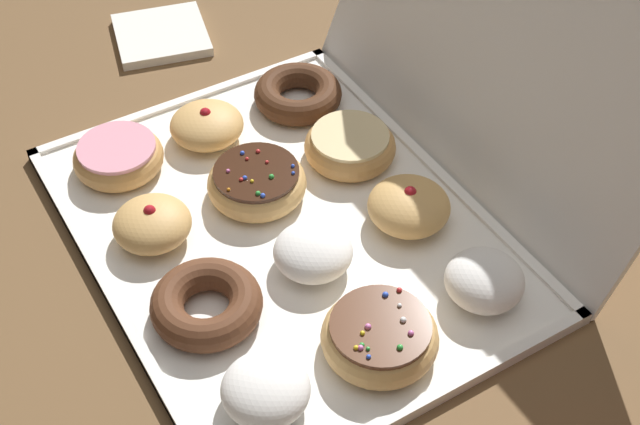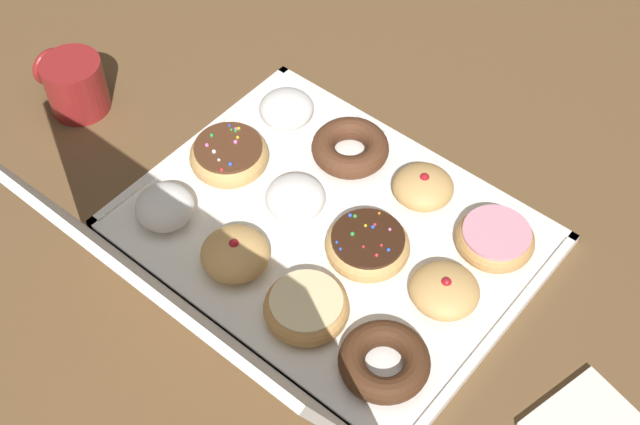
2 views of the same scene
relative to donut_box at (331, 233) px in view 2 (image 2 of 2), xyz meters
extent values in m
plane|color=brown|center=(0.00, 0.00, -0.01)|extent=(3.00, 3.00, 0.00)
cube|color=white|center=(0.00, 0.00, 0.00)|extent=(0.54, 0.41, 0.01)
cube|color=white|center=(0.00, -0.20, 0.00)|extent=(0.54, 0.01, 0.01)
cube|color=white|center=(0.00, 0.20, 0.00)|extent=(0.54, 0.01, 0.01)
cube|color=white|center=(-0.26, 0.00, 0.00)|extent=(0.01, 0.41, 0.01)
cube|color=white|center=(0.26, 0.00, 0.00)|extent=(0.01, 0.41, 0.01)
cube|color=white|center=(0.00, 0.29, 0.19)|extent=(0.54, 0.16, 0.40)
torus|color=tan|center=(-0.19, -0.12, 0.02)|extent=(0.11, 0.11, 0.03)
cylinder|color=pink|center=(-0.19, -0.12, 0.04)|extent=(0.09, 0.09, 0.01)
ellipsoid|color=tan|center=(-0.06, -0.13, 0.03)|extent=(0.09, 0.09, 0.04)
sphere|color=#B21923|center=(-0.06, -0.13, 0.05)|extent=(0.01, 0.01, 0.01)
torus|color=#59331E|center=(0.07, -0.13, 0.02)|extent=(0.11, 0.11, 0.03)
ellipsoid|color=white|center=(0.19, -0.12, 0.03)|extent=(0.08, 0.08, 0.04)
ellipsoid|color=tan|center=(-0.18, -0.01, 0.02)|extent=(0.09, 0.09, 0.04)
sphere|color=#B21923|center=(-0.18, -0.01, 0.04)|extent=(0.01, 0.01, 0.01)
torus|color=tan|center=(-0.06, 0.00, 0.02)|extent=(0.11, 0.11, 0.04)
cylinder|color=#381E11|center=(-0.06, 0.00, 0.04)|extent=(0.10, 0.10, 0.01)
sphere|color=green|center=(-0.03, -0.02, 0.04)|extent=(0.01, 0.01, 0.01)
sphere|color=blue|center=(-0.06, -0.02, 0.04)|extent=(0.01, 0.01, 0.01)
sphere|color=red|center=(-0.06, -0.02, 0.04)|extent=(0.00, 0.00, 0.00)
sphere|color=blue|center=(-0.10, 0.00, 0.04)|extent=(0.01, 0.01, 0.01)
sphere|color=pink|center=(-0.08, -0.03, 0.04)|extent=(0.00, 0.00, 0.00)
sphere|color=blue|center=(-0.05, 0.04, 0.04)|extent=(0.00, 0.00, 0.00)
sphere|color=yellow|center=(-0.05, -0.01, 0.04)|extent=(0.00, 0.00, 0.00)
sphere|color=orange|center=(-0.05, -0.04, 0.04)|extent=(0.00, 0.00, 0.00)
sphere|color=red|center=(-0.07, 0.02, 0.04)|extent=(0.00, 0.00, 0.00)
sphere|color=red|center=(-0.09, 0.02, 0.04)|extent=(0.01, 0.01, 0.01)
sphere|color=red|center=(-0.08, 0.00, 0.04)|extent=(0.00, 0.00, 0.00)
sphere|color=blue|center=(-0.02, -0.01, 0.04)|extent=(0.01, 0.01, 0.01)
sphere|color=blue|center=(-0.04, 0.03, 0.04)|extent=(0.00, 0.00, 0.00)
sphere|color=green|center=(-0.04, 0.01, 0.04)|extent=(0.01, 0.01, 0.01)
ellipsoid|color=white|center=(0.06, 0.00, 0.03)|extent=(0.08, 0.08, 0.04)
torus|color=tan|center=(0.19, 0.00, 0.02)|extent=(0.11, 0.11, 0.04)
cylinder|color=#59331E|center=(0.19, 0.00, 0.04)|extent=(0.10, 0.10, 0.01)
sphere|color=yellow|center=(0.20, -0.04, 0.04)|extent=(0.00, 0.00, 0.00)
sphere|color=pink|center=(0.19, -0.01, 0.04)|extent=(0.01, 0.01, 0.01)
sphere|color=green|center=(0.20, -0.03, 0.04)|extent=(0.01, 0.01, 0.01)
sphere|color=yellow|center=(0.19, -0.02, 0.04)|extent=(0.00, 0.00, 0.00)
sphere|color=white|center=(0.20, 0.02, 0.04)|extent=(0.01, 0.01, 0.01)
sphere|color=red|center=(0.17, 0.04, 0.04)|extent=(0.01, 0.01, 0.01)
sphere|color=white|center=(0.18, 0.03, 0.04)|extent=(0.00, 0.00, 0.00)
sphere|color=blue|center=(0.16, 0.02, 0.04)|extent=(0.01, 0.01, 0.01)
sphere|color=blue|center=(0.22, -0.03, 0.04)|extent=(0.00, 0.00, 0.00)
sphere|color=pink|center=(0.21, 0.02, 0.04)|extent=(0.01, 0.01, 0.01)
sphere|color=green|center=(0.22, 0.00, 0.04)|extent=(0.01, 0.01, 0.01)
sphere|color=pink|center=(0.20, -0.03, 0.04)|extent=(0.01, 0.01, 0.01)
sphere|color=green|center=(0.21, -0.03, 0.04)|extent=(0.00, 0.00, 0.00)
torus|color=#472816|center=(-0.18, 0.12, 0.02)|extent=(0.11, 0.11, 0.03)
torus|color=tan|center=(-0.06, 0.13, 0.02)|extent=(0.11, 0.11, 0.03)
cylinder|color=beige|center=(-0.06, 0.13, 0.04)|extent=(0.09, 0.09, 0.01)
ellipsoid|color=tan|center=(0.06, 0.12, 0.03)|extent=(0.09, 0.09, 0.05)
sphere|color=#B21923|center=(0.06, 0.12, 0.05)|extent=(0.01, 0.01, 0.01)
ellipsoid|color=white|center=(0.19, 0.13, 0.03)|extent=(0.08, 0.08, 0.05)
cylinder|color=maroon|center=(0.46, 0.05, 0.04)|extent=(0.09, 0.09, 0.09)
cylinder|color=black|center=(0.46, 0.05, 0.08)|extent=(0.08, 0.08, 0.01)
torus|color=maroon|center=(0.52, 0.05, 0.04)|extent=(0.01, 0.06, 0.06)
camera|label=1|loc=(0.60, -0.31, 0.71)|focal=49.53mm
camera|label=2|loc=(-0.45, 0.56, 0.94)|focal=48.22mm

